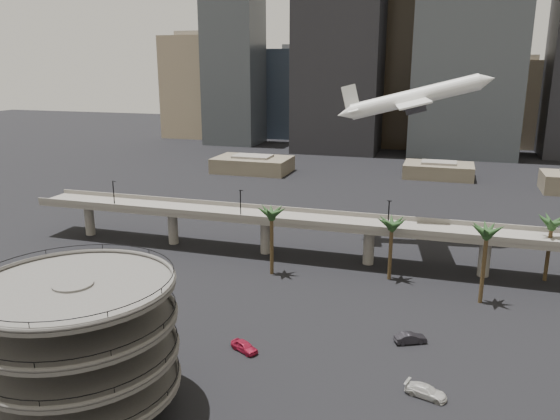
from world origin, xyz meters
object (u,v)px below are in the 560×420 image
(airborne_jet, at_px, (413,98))
(parking_ramp, at_px, (78,337))
(car_a, at_px, (244,346))
(car_c, at_px, (426,391))
(overpass, at_px, (316,225))
(car_b, at_px, (410,338))

(airborne_jet, bearing_deg, parking_ramp, -119.97)
(airborne_jet, distance_m, car_a, 68.14)
(airborne_jet, relative_size, car_c, 6.58)
(overpass, xyz_separation_m, airborne_jet, (16.79, 17.70, 24.84))
(overpass, height_order, car_c, overpass)
(parking_ramp, relative_size, airborne_jet, 0.66)
(overpass, relative_size, car_c, 25.51)
(parking_ramp, height_order, car_b, parking_ramp)
(car_b, relative_size, car_c, 0.91)
(overpass, distance_m, airborne_jet, 34.82)
(parking_ramp, bearing_deg, car_c, 21.97)
(airborne_jet, relative_size, car_a, 7.55)
(overpass, height_order, car_b, overpass)
(car_a, height_order, car_c, car_a)
(car_b, xyz_separation_m, car_c, (2.82, -13.03, -0.03))
(airborne_jet, distance_m, car_b, 58.01)
(car_b, bearing_deg, parking_ramp, 102.97)
(car_b, bearing_deg, airborne_jet, -20.31)
(overpass, bearing_deg, parking_ramp, -102.43)
(car_c, bearing_deg, car_b, 27.97)
(airborne_jet, bearing_deg, car_a, -115.38)
(overpass, xyz_separation_m, car_b, (21.71, -30.82, -6.57))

